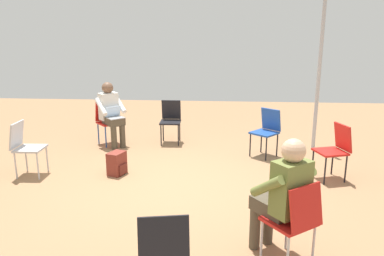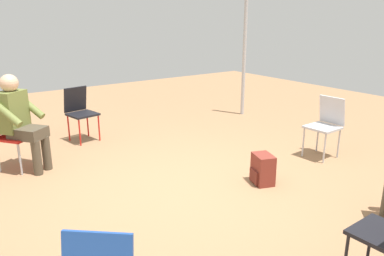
# 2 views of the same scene
# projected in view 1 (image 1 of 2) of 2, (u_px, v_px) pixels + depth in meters

# --- Properties ---
(ground_plane) EXTENTS (14.00, 14.00, 0.00)m
(ground_plane) POSITION_uv_depth(u_px,v_px,m) (171.00, 185.00, 5.45)
(ground_plane) COLOR #99704C
(chair_northwest) EXTENTS (0.58, 0.59, 0.85)m
(chair_northwest) POSITION_uv_depth(u_px,v_px,m) (108.00, 119.00, 7.40)
(chair_northwest) COLOR red
(chair_northwest) RESTS_ON ground
(chair_northeast) EXTENTS (0.58, 0.59, 0.85)m
(chair_northeast) POSITION_uv_depth(u_px,v_px,m) (267.00, 129.00, 6.65)
(chair_northeast) COLOR #1E4799
(chair_northeast) RESTS_ON ground
(chair_north) EXTENTS (0.41, 0.45, 0.85)m
(chair_north) POSITION_uv_depth(u_px,v_px,m) (171.00, 118.00, 7.47)
(chair_north) COLOR black
(chair_north) RESTS_ON ground
(chair_south) EXTENTS (0.47, 0.50, 0.85)m
(chair_south) POSITION_uv_depth(u_px,v_px,m) (164.00, 252.00, 2.90)
(chair_south) COLOR black
(chair_south) RESTS_ON ground
(chair_west) EXTENTS (0.45, 0.42, 0.85)m
(chair_west) POSITION_uv_depth(u_px,v_px,m) (25.00, 145.00, 5.71)
(chair_west) COLOR #B7B7BC
(chair_west) RESTS_ON ground
(chair_southeast) EXTENTS (0.57, 0.58, 0.85)m
(chair_southeast) POSITION_uv_depth(u_px,v_px,m) (295.00, 219.00, 3.43)
(chair_southeast) COLOR red
(chair_southeast) RESTS_ON ground
(chair_east) EXTENTS (0.53, 0.50, 0.85)m
(chair_east) POSITION_uv_depth(u_px,v_px,m) (335.00, 148.00, 5.56)
(chair_east) COLOR red
(chair_east) RESTS_ON ground
(person_with_laptop) EXTENTS (0.63, 0.64, 1.24)m
(person_with_laptop) POSITION_uv_depth(u_px,v_px,m) (111.00, 111.00, 7.22)
(person_with_laptop) COLOR #4C4233
(person_with_laptop) RESTS_ON ground
(person_in_olive) EXTENTS (0.63, 0.63, 1.24)m
(person_in_olive) POSITION_uv_depth(u_px,v_px,m) (283.00, 192.00, 3.52)
(person_in_olive) COLOR #4C4233
(person_in_olive) RESTS_ON ground
(backpack_near_laptop_user) EXTENTS (0.30, 0.33, 0.36)m
(backpack_near_laptop_user) POSITION_uv_depth(u_px,v_px,m) (117.00, 165.00, 5.83)
(backpack_near_laptop_user) COLOR maroon
(backpack_near_laptop_user) RESTS_ON ground
(tent_pole_far) EXTENTS (0.07, 0.07, 2.80)m
(tent_pole_far) POSITION_uv_depth(u_px,v_px,m) (319.00, 75.00, 6.88)
(tent_pole_far) COLOR #B2B2B7
(tent_pole_far) RESTS_ON ground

